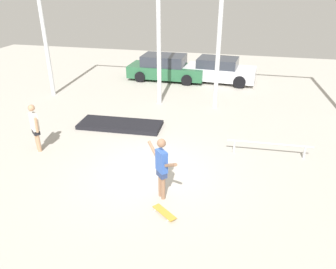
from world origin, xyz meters
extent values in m
plane|color=#B2ADA3|center=(0.00, 0.00, 0.00)|extent=(36.00, 36.00, 0.00)
cylinder|color=#8C664C|center=(0.54, -1.11, 0.42)|extent=(0.11, 0.11, 0.84)
cylinder|color=#8C664C|center=(0.64, -1.23, 0.42)|extent=(0.11, 0.11, 0.84)
cube|color=navy|center=(0.59, -1.17, 0.77)|extent=(0.34, 0.35, 0.19)
cube|color=#3359B2|center=(0.59, -1.17, 1.15)|extent=(0.39, 0.40, 0.61)
sphere|color=#8C664C|center=(0.59, -1.17, 1.68)|extent=(0.23, 0.23, 0.23)
cylinder|color=#8C664C|center=(0.27, -0.82, 1.27)|extent=(0.42, 0.45, 0.35)
cylinder|color=#8C664C|center=(0.91, -1.52, 1.27)|extent=(0.42, 0.45, 0.35)
cube|color=gold|center=(0.83, -1.88, 0.07)|extent=(0.73, 0.64, 0.01)
cylinder|color=silver|center=(1.10, -1.95, 0.03)|extent=(0.06, 0.06, 0.05)
cylinder|color=silver|center=(0.97, -2.12, 0.03)|extent=(0.06, 0.06, 0.05)
cylinder|color=silver|center=(0.69, -1.63, 0.03)|extent=(0.06, 0.06, 0.05)
cylinder|color=silver|center=(0.56, -1.80, 0.03)|extent=(0.06, 0.06, 0.05)
cube|color=black|center=(-2.20, 3.05, 0.08)|extent=(3.39, 1.37, 0.16)
cylinder|color=#B7BABF|center=(3.56, 1.93, 0.45)|extent=(2.81, 0.16, 0.06)
cylinder|color=#B7BABF|center=(2.41, 1.89, 0.22)|extent=(0.07, 0.07, 0.45)
cylinder|color=#B7BABF|center=(4.72, 1.97, 0.22)|extent=(0.07, 0.07, 0.45)
cylinder|color=silver|center=(-7.01, 6.13, 3.49)|extent=(0.20, 0.20, 6.97)
cylinder|color=silver|center=(-1.33, 6.13, 3.49)|extent=(0.20, 0.20, 6.97)
cylinder|color=silver|center=(1.33, 6.13, 3.49)|extent=(0.20, 0.20, 6.97)
cube|color=#28603D|center=(-1.90, 10.15, 0.50)|extent=(4.47, 1.90, 0.67)
cube|color=#2D333D|center=(-2.08, 10.16, 1.14)|extent=(2.47, 1.72, 0.60)
cylinder|color=black|center=(-0.51, 11.01, 0.30)|extent=(0.61, 0.23, 0.61)
cylinder|color=black|center=(-0.54, 9.24, 0.30)|extent=(0.61, 0.23, 0.61)
cylinder|color=black|center=(-3.25, 11.07, 0.30)|extent=(0.61, 0.23, 0.61)
cylinder|color=black|center=(-3.29, 9.30, 0.30)|extent=(0.61, 0.23, 0.61)
cube|color=white|center=(1.19, 10.37, 0.53)|extent=(4.14, 2.14, 0.68)
cube|color=#2D333D|center=(1.03, 10.38, 1.12)|extent=(2.33, 1.84, 0.50)
cylinder|color=black|center=(2.50, 11.13, 0.34)|extent=(0.69, 0.28, 0.68)
cylinder|color=black|center=(2.35, 9.38, 0.34)|extent=(0.69, 0.28, 0.68)
cylinder|color=black|center=(0.04, 11.35, 0.34)|extent=(0.69, 0.28, 0.68)
cylinder|color=black|center=(-0.12, 9.60, 0.34)|extent=(0.69, 0.28, 0.68)
cylinder|color=tan|center=(-4.21, 0.45, 0.40)|extent=(0.12, 0.12, 0.80)
cylinder|color=tan|center=(-4.34, 0.56, 0.40)|extent=(0.12, 0.12, 0.80)
cube|color=black|center=(-4.27, 0.51, 0.73)|extent=(0.39, 0.37, 0.18)
cube|color=silver|center=(-4.27, 0.51, 1.09)|extent=(0.44, 0.42, 0.58)
sphere|color=tan|center=(-4.27, 0.51, 1.60)|extent=(0.22, 0.22, 0.22)
cylinder|color=tan|center=(-4.06, 0.31, 1.07)|extent=(0.19, 0.18, 0.54)
cylinder|color=tan|center=(-4.49, 0.70, 1.07)|extent=(0.19, 0.18, 0.54)
camera|label=1|loc=(2.41, -8.37, 5.50)|focal=35.00mm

